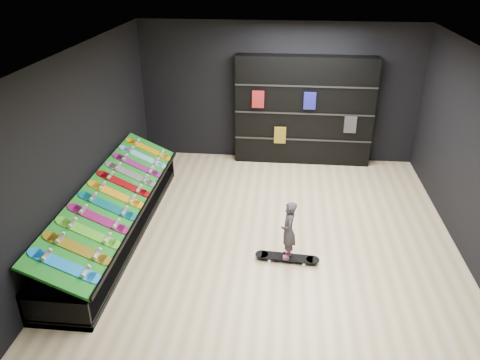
# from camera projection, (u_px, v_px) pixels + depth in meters

# --- Properties ---
(floor) EXTENTS (6.00, 7.00, 0.01)m
(floor) POSITION_uv_depth(u_px,v_px,m) (269.00, 242.00, 7.63)
(floor) COLOR beige
(floor) RESTS_ON ground
(ceiling) EXTENTS (6.00, 7.00, 0.01)m
(ceiling) POSITION_uv_depth(u_px,v_px,m) (275.00, 56.00, 6.30)
(ceiling) COLOR white
(ceiling) RESTS_ON ground
(wall_back) EXTENTS (6.00, 0.02, 3.00)m
(wall_back) POSITION_uv_depth(u_px,v_px,m) (278.00, 93.00, 10.09)
(wall_back) COLOR black
(wall_back) RESTS_ON ground
(wall_front) EXTENTS (6.00, 0.02, 3.00)m
(wall_front) POSITION_uv_depth(u_px,v_px,m) (255.00, 326.00, 3.85)
(wall_front) COLOR black
(wall_front) RESTS_ON ground
(wall_left) EXTENTS (0.02, 7.00, 3.00)m
(wall_left) POSITION_uv_depth(u_px,v_px,m) (78.00, 150.00, 7.24)
(wall_left) COLOR black
(wall_left) RESTS_ON ground
(display_rack) EXTENTS (0.90, 4.50, 0.50)m
(display_rack) POSITION_uv_depth(u_px,v_px,m) (116.00, 220.00, 7.76)
(display_rack) COLOR black
(display_rack) RESTS_ON ground
(turf_ramp) EXTENTS (0.92, 4.50, 0.46)m
(turf_ramp) POSITION_uv_depth(u_px,v_px,m) (116.00, 196.00, 7.55)
(turf_ramp) COLOR #106715
(turf_ramp) RESTS_ON display_rack
(back_shelving) EXTENTS (2.93, 0.34, 2.34)m
(back_shelving) POSITION_uv_depth(u_px,v_px,m) (304.00, 111.00, 10.02)
(back_shelving) COLOR black
(back_shelving) RESTS_ON ground
(floor_skateboard) EXTENTS (0.99, 0.30, 0.09)m
(floor_skateboard) POSITION_uv_depth(u_px,v_px,m) (287.00, 259.00, 7.13)
(floor_skateboard) COLOR black
(floor_skateboard) RESTS_ON ground
(child) EXTENTS (0.16, 0.22, 0.56)m
(child) POSITION_uv_depth(u_px,v_px,m) (288.00, 241.00, 6.99)
(child) COLOR black
(child) RESTS_ON floor_skateboard
(display_board_0) EXTENTS (0.93, 0.22, 0.50)m
(display_board_0) POSITION_uv_depth(u_px,v_px,m) (65.00, 266.00, 5.84)
(display_board_0) COLOR blue
(display_board_0) RESTS_ON turf_ramp
(display_board_1) EXTENTS (0.93, 0.22, 0.50)m
(display_board_1) POSITION_uv_depth(u_px,v_px,m) (77.00, 248.00, 6.18)
(display_board_1) COLOR yellow
(display_board_1) RESTS_ON turf_ramp
(display_board_2) EXTENTS (0.93, 0.22, 0.50)m
(display_board_2) POSITION_uv_depth(u_px,v_px,m) (89.00, 233.00, 6.52)
(display_board_2) COLOR green
(display_board_2) RESTS_ON turf_ramp
(display_board_3) EXTENTS (0.93, 0.22, 0.50)m
(display_board_3) POSITION_uv_depth(u_px,v_px,m) (99.00, 219.00, 6.86)
(display_board_3) COLOR #E5198C
(display_board_3) RESTS_ON turf_ramp
(display_board_4) EXTENTS (0.93, 0.22, 0.50)m
(display_board_4) POSITION_uv_depth(u_px,v_px,m) (108.00, 206.00, 7.19)
(display_board_4) COLOR #0C8C99
(display_board_4) RESTS_ON turf_ramp
(display_board_5) EXTENTS (0.93, 0.22, 0.50)m
(display_board_5) POSITION_uv_depth(u_px,v_px,m) (116.00, 194.00, 7.53)
(display_board_5) COLOR orange
(display_board_5) RESTS_ON turf_ramp
(display_board_6) EXTENTS (0.93, 0.22, 0.50)m
(display_board_6) POSITION_uv_depth(u_px,v_px,m) (124.00, 184.00, 7.87)
(display_board_6) COLOR red
(display_board_6) RESTS_ON turf_ramp
(display_board_7) EXTENTS (0.93, 0.22, 0.50)m
(display_board_7) POSITION_uv_depth(u_px,v_px,m) (131.00, 174.00, 8.21)
(display_board_7) COLOR black
(display_board_7) RESTS_ON turf_ramp
(display_board_8) EXTENTS (0.93, 0.22, 0.50)m
(display_board_8) POSITION_uv_depth(u_px,v_px,m) (137.00, 165.00, 8.55)
(display_board_8) COLOR #2626BF
(display_board_8) RESTS_ON turf_ramp
(display_board_9) EXTENTS (0.93, 0.22, 0.50)m
(display_board_9) POSITION_uv_depth(u_px,v_px,m) (143.00, 157.00, 8.89)
(display_board_9) COLOR #0CB2E5
(display_board_9) RESTS_ON turf_ramp
(display_board_10) EXTENTS (0.93, 0.22, 0.50)m
(display_board_10) POSITION_uv_depth(u_px,v_px,m) (149.00, 149.00, 9.23)
(display_board_10) COLOR yellow
(display_board_10) RESTS_ON turf_ramp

